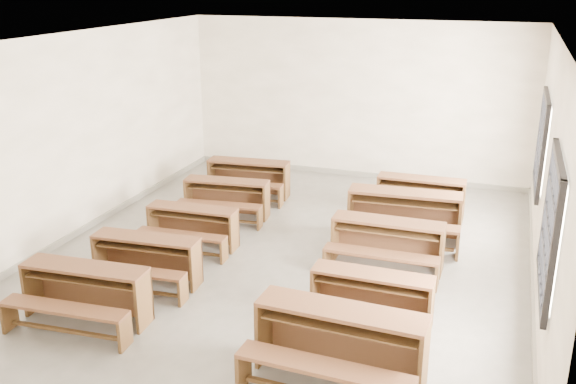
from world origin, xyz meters
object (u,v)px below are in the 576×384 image
(desk_set_5, at_px, (339,340))
(desk_set_0, at_px, (84,290))
(desk_set_8, at_px, (404,212))
(desk_set_4, at_px, (248,176))
(desk_set_2, at_px, (192,224))
(desk_set_6, at_px, (371,295))
(desk_set_7, at_px, (387,241))
(desk_set_3, at_px, (226,196))
(desk_set_9, at_px, (420,194))
(desk_set_1, at_px, (145,257))

(desk_set_5, bearing_deg, desk_set_0, 179.67)
(desk_set_8, bearing_deg, desk_set_4, 156.31)
(desk_set_2, bearing_deg, desk_set_6, -26.73)
(desk_set_0, xyz_separation_m, desk_set_7, (3.17, 2.68, 0.00))
(desk_set_0, xyz_separation_m, desk_set_4, (0.09, 4.93, -0.01))
(desk_set_2, relative_size, desk_set_3, 0.94)
(desk_set_2, bearing_deg, desk_set_3, 88.72)
(desk_set_8, distance_m, desk_set_9, 1.18)
(desk_set_0, bearing_deg, desk_set_4, 85.20)
(desk_set_3, bearing_deg, desk_set_1, -95.99)
(desk_set_0, bearing_deg, desk_set_1, 77.88)
(desk_set_0, xyz_separation_m, desk_set_2, (0.18, 2.45, -0.04))
(desk_set_1, height_order, desk_set_6, desk_set_1)
(desk_set_1, bearing_deg, desk_set_5, -26.82)
(desk_set_0, relative_size, desk_set_8, 0.89)
(desk_set_3, relative_size, desk_set_6, 1.05)
(desk_set_4, bearing_deg, desk_set_0, -96.48)
(desk_set_0, distance_m, desk_set_2, 2.45)
(desk_set_5, relative_size, desk_set_8, 1.00)
(desk_set_4, height_order, desk_set_9, desk_set_4)
(desk_set_3, height_order, desk_set_7, desk_set_7)
(desk_set_0, relative_size, desk_set_2, 1.13)
(desk_set_4, bearing_deg, desk_set_5, -63.81)
(desk_set_0, relative_size, desk_set_3, 1.05)
(desk_set_6, bearing_deg, desk_set_5, -93.20)
(desk_set_2, bearing_deg, desk_set_9, 36.04)
(desk_set_0, bearing_deg, desk_set_6, 14.05)
(desk_set_3, relative_size, desk_set_9, 1.02)
(desk_set_3, xyz_separation_m, desk_set_6, (3.15, -2.74, -0.00))
(desk_set_0, bearing_deg, desk_set_3, 84.01)
(desk_set_4, xyz_separation_m, desk_set_8, (3.14, -1.14, 0.06))
(desk_set_2, height_order, desk_set_7, desk_set_7)
(desk_set_2, distance_m, desk_set_9, 4.03)
(desk_set_4, bearing_deg, desk_set_8, -25.35)
(desk_set_4, relative_size, desk_set_8, 0.88)
(desk_set_3, relative_size, desk_set_8, 0.85)
(desk_set_3, bearing_deg, desk_set_9, 13.82)
(desk_set_8, bearing_deg, desk_set_3, 176.07)
(desk_set_0, height_order, desk_set_8, desk_set_8)
(desk_set_0, distance_m, desk_set_3, 3.80)
(desk_set_1, relative_size, desk_set_3, 1.00)
(desk_set_3, bearing_deg, desk_set_8, -6.49)
(desk_set_2, height_order, desk_set_9, desk_set_9)
(desk_set_1, relative_size, desk_set_9, 1.01)
(desk_set_9, bearing_deg, desk_set_8, -95.27)
(desk_set_5, distance_m, desk_set_9, 5.12)
(desk_set_5, bearing_deg, desk_set_1, 159.76)
(desk_set_6, distance_m, desk_set_8, 2.74)
(desk_set_0, xyz_separation_m, desk_set_1, (0.16, 1.12, -0.02))
(desk_set_0, relative_size, desk_set_7, 1.02)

